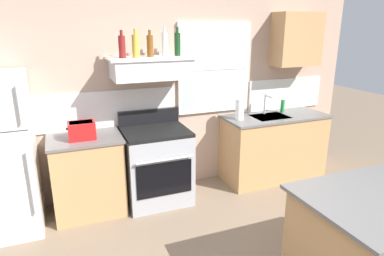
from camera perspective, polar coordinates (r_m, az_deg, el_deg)
The scene contains 15 objects.
back_wall at distance 4.32m, azimuth -4.06°, elevation 7.06°, with size 5.40×0.11×2.70m.
counter_left_of_stove at distance 4.08m, azimuth -17.06°, elevation -7.49°, with size 0.79×0.63×0.91m.
toaster at distance 3.83m, azimuth -18.01°, elevation -0.35°, with size 0.30×0.20×0.19m.
stove_range at distance 4.16m, azimuth -5.97°, elevation -6.17°, with size 0.76×0.69×1.09m.
range_hood_shelf at distance 3.95m, azimuth -6.88°, elevation 10.01°, with size 0.96×0.52×0.24m.
bottle_red_label_wine at distance 3.83m, azimuth -11.65°, elevation 13.25°, with size 0.07×0.07×0.29m.
bottle_champagne_gold_foil at distance 3.85m, azimuth -9.41°, elevation 13.45°, with size 0.08×0.08×0.30m.
bottle_amber_wine at distance 3.92m, azimuth -7.05°, elevation 13.54°, with size 0.07×0.07×0.29m.
bottle_clear_tall at distance 3.97m, azimuth -4.61°, elevation 13.88°, with size 0.06×0.06×0.33m.
bottle_dark_green_wine at distance 4.03m, azimuth -2.45°, elevation 13.92°, with size 0.07×0.07×0.32m.
counter_right_with_sink at distance 4.89m, azimuth 13.43°, elevation -3.05°, with size 1.43×0.63×0.91m.
sink_faucet at distance 4.74m, azimuth 12.30°, elevation 4.30°, with size 0.03×0.17×0.28m.
paper_towel_roll at distance 4.43m, azimuth 7.97°, elevation 3.11°, with size 0.11×0.11×0.27m, color white.
dish_soap_bottle at distance 4.92m, azimuth 14.93°, elevation 3.56°, with size 0.06×0.06×0.18m, color #268C3F.
upper_cabinet_right at distance 4.94m, azimuth 17.11°, elevation 14.01°, with size 0.64×0.32×0.70m.
Camera 1 is at (-1.25, -1.83, 2.10)m, focal length 31.83 mm.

